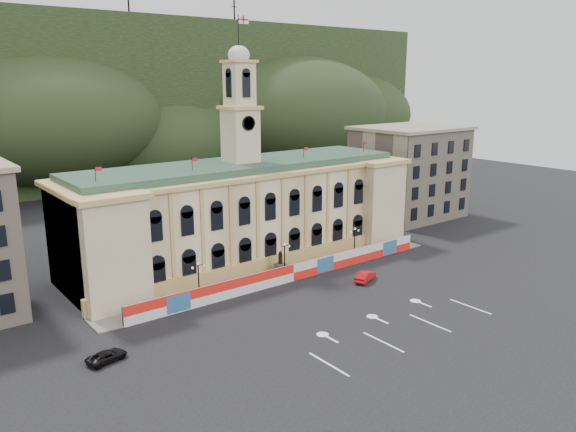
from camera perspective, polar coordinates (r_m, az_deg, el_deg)
ground at (r=70.15m, az=8.25°, el=-9.93°), size 260.00×260.00×0.00m
lane_markings at (r=67.12m, az=11.37°, el=-11.20°), size 26.00×10.00×0.02m
hill_ridge at (r=172.79m, az=-22.38°, el=9.96°), size 230.00×80.00×64.00m
city_hall at (r=88.00m, az=-4.57°, el=0.49°), size 56.20×17.60×37.10m
side_building_right at (r=118.48m, az=12.20°, el=4.41°), size 21.00×17.00×18.60m
hoarding_fence at (r=80.09m, az=0.53°, el=-5.75°), size 50.00×0.44×2.50m
pavement at (r=82.45m, az=-0.67°, el=-6.03°), size 56.00×5.50×0.16m
statue at (r=82.27m, az=-0.77°, el=-5.26°), size 1.40×1.40×3.72m
lamp_left at (r=73.72m, az=-9.08°, el=-6.19°), size 1.96×0.44×5.15m
lamp_center at (r=80.91m, az=-0.35°, el=-4.18°), size 1.96×0.44×5.15m
lamp_right at (r=89.73m, az=6.77°, el=-2.46°), size 1.96×0.44×5.15m
red_sedan at (r=80.86m, az=7.85°, el=-6.08°), size 4.70×5.60×1.48m
black_suv at (r=61.65m, az=-17.93°, el=-13.41°), size 3.65×4.97×1.16m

